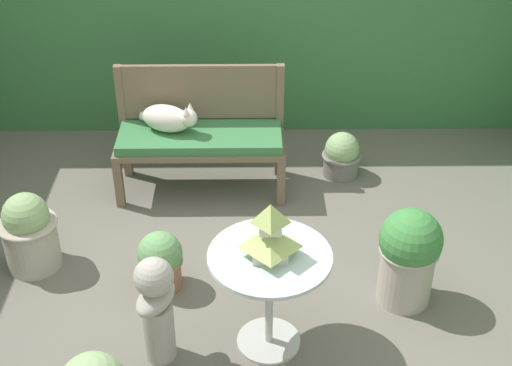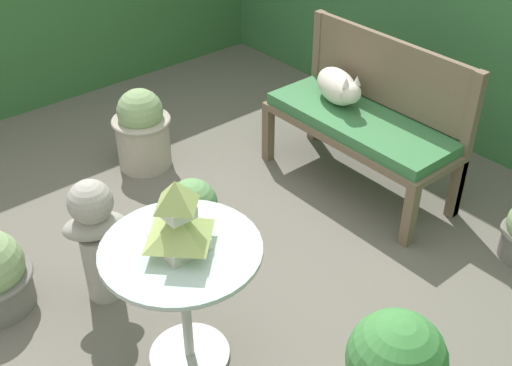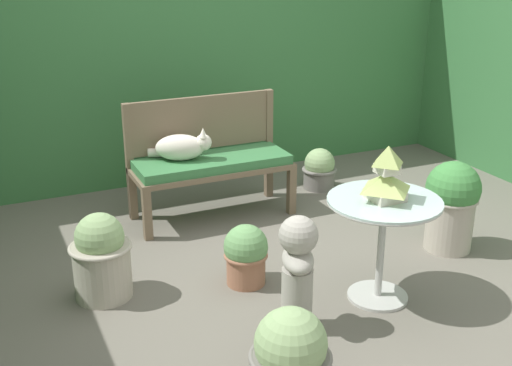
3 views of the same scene
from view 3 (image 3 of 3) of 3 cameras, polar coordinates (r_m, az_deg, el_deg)
The scene contains 13 objects.
ground at distance 4.39m, azimuth 3.82°, elevation -7.23°, with size 30.00×30.00×0.00m, color #666056.
foliage_hedge_back at distance 6.25m, azimuth -6.89°, elevation 11.16°, with size 6.40×1.06×2.08m, color #38703D.
garden_bench at distance 4.99m, azimuth -3.92°, elevation 1.46°, with size 1.24×0.48×0.49m.
bench_backrest at distance 5.12m, azimuth -4.87°, elevation 4.71°, with size 1.24×0.06×0.92m.
cat at distance 4.90m, azimuth -6.60°, elevation 3.20°, with size 0.45×0.35×0.24m.
patio_table at distance 3.84m, azimuth 11.22°, elevation -3.36°, with size 0.67×0.67×0.65m.
pagoda_birdhouse at distance 3.74m, azimuth 11.51°, elevation 0.51°, with size 0.25×0.25×0.33m.
garden_bust at distance 3.53m, azimuth 3.72°, elevation -7.50°, with size 0.27×0.34×0.69m.
potted_plant_table_near at distance 3.17m, azimuth 3.08°, elevation -14.98°, with size 0.41×0.41×0.44m.
potted_plant_patio_mid at distance 4.06m, azimuth -0.91°, elevation -6.37°, with size 0.28×0.28×0.40m.
potted_plant_path_edge at distance 4.00m, azimuth -13.59°, elevation -6.43°, with size 0.38×0.38×0.55m.
potted_plant_bench_right at distance 4.66m, azimuth 16.99°, elevation -1.74°, with size 0.38×0.38×0.65m.
potted_plant_bench_left at distance 5.68m, azimuth 5.65°, elevation 1.20°, with size 0.31×0.31×0.36m.
Camera 3 is at (-1.87, -3.41, 2.03)m, focal length 45.00 mm.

